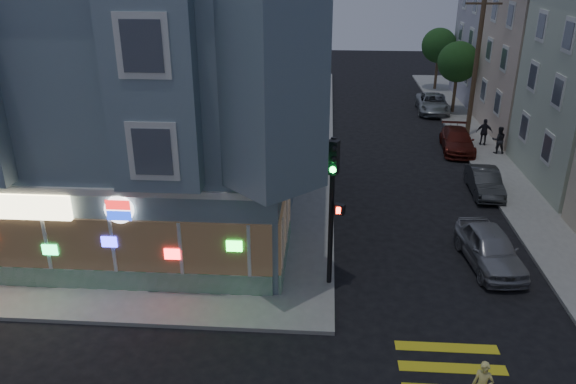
# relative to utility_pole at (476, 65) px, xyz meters

# --- Properties ---
(ground) EXTENTS (120.00, 120.00, 0.00)m
(ground) POSITION_rel_utility_pole_xyz_m (-12.00, -24.00, -4.80)
(ground) COLOR black
(ground) RESTS_ON ground
(sidewalk_nw) EXTENTS (33.00, 42.00, 0.15)m
(sidewalk_nw) POSITION_rel_utility_pole_xyz_m (-25.50, -1.00, -4.72)
(sidewalk_nw) COLOR gray
(sidewalk_nw) RESTS_ON ground
(corner_building) EXTENTS (14.60, 14.60, 11.40)m
(corner_building) POSITION_rel_utility_pole_xyz_m (-18.00, -13.02, 1.02)
(corner_building) COLOR slate
(corner_building) RESTS_ON sidewalk_nw
(row_house_d) EXTENTS (12.00, 8.60, 10.50)m
(row_house_d) POSITION_rel_utility_pole_xyz_m (7.50, 10.00, 0.60)
(row_house_d) COLOR #9D99A8
(row_house_d) RESTS_ON sidewalk_ne
(utility_pole) EXTENTS (2.20, 0.30, 9.00)m
(utility_pole) POSITION_rel_utility_pole_xyz_m (0.00, 0.00, 0.00)
(utility_pole) COLOR #4C3826
(utility_pole) RESTS_ON sidewalk_ne
(street_tree_near) EXTENTS (3.00, 3.00, 5.30)m
(street_tree_near) POSITION_rel_utility_pole_xyz_m (0.20, 6.00, -0.86)
(street_tree_near) COLOR #4C3826
(street_tree_near) RESTS_ON sidewalk_ne
(street_tree_far) EXTENTS (3.00, 3.00, 5.30)m
(street_tree_far) POSITION_rel_utility_pole_xyz_m (0.20, 14.00, -0.86)
(street_tree_far) COLOR #4C3826
(street_tree_far) RESTS_ON sidewalk_ne
(pedestrian_a) EXTENTS (0.82, 0.65, 1.66)m
(pedestrian_a) POSITION_rel_utility_pole_xyz_m (1.00, -3.66, -3.82)
(pedestrian_a) COLOR black
(pedestrian_a) RESTS_ON sidewalk_ne
(pedestrian_b) EXTENTS (1.03, 0.54, 1.68)m
(pedestrian_b) POSITION_rel_utility_pole_xyz_m (0.52, -2.12, -3.80)
(pedestrian_b) COLOR #222128
(pedestrian_b) RESTS_ON sidewalk_ne
(parked_car_a) EXTENTS (2.23, 4.59, 1.51)m
(parked_car_a) POSITION_rel_utility_pole_xyz_m (-2.91, -17.06, -4.04)
(parked_car_a) COLOR #95969C
(parked_car_a) RESTS_ON ground
(parked_car_b) EXTENTS (1.45, 3.91, 1.28)m
(parked_car_b) POSITION_rel_utility_pole_xyz_m (-1.30, -9.74, -4.16)
(parked_car_b) COLOR #313436
(parked_car_b) RESTS_ON ground
(parked_car_c) EXTENTS (2.21, 4.71, 1.33)m
(parked_car_c) POSITION_rel_utility_pole_xyz_m (-1.30, -2.98, -4.13)
(parked_car_c) COLOR #591B14
(parked_car_c) RESTS_ON ground
(parked_car_d) EXTENTS (2.56, 5.09, 1.38)m
(parked_car_d) POSITION_rel_utility_pole_xyz_m (-1.30, 6.27, -4.11)
(parked_car_d) COLOR #959B9E
(parked_car_d) RESTS_ON ground
(traffic_signal) EXTENTS (0.71, 0.63, 5.61)m
(traffic_signal) POSITION_rel_utility_pole_xyz_m (-9.18, -19.14, -0.85)
(traffic_signal) COLOR black
(traffic_signal) RESTS_ON sidewalk_nw
(fire_hydrant) EXTENTS (0.42, 0.24, 0.72)m
(fire_hydrant) POSITION_rel_utility_pole_xyz_m (-0.70, -10.63, -4.27)
(fire_hydrant) COLOR silver
(fire_hydrant) RESTS_ON sidewalk_ne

